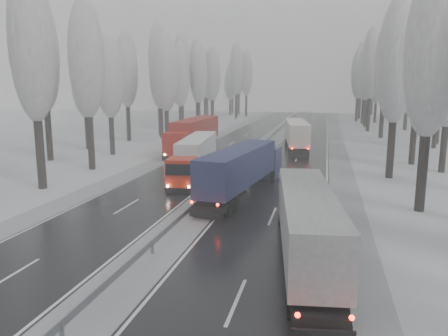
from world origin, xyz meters
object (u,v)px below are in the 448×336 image
at_px(truck_red_red, 194,133).
at_px(truck_red_white, 196,154).
at_px(truck_cream_box, 296,133).
at_px(truck_blue_box, 244,167).
at_px(truck_grey_tarp, 305,218).
at_px(box_truck_distant, 305,118).

bearing_deg(truck_red_red, truck_red_white, -72.53).
xyz_separation_m(truck_cream_box, truck_red_white, (-8.27, -19.23, -0.21)).
distance_m(truck_blue_box, truck_red_white, 8.82).
relative_size(truck_blue_box, truck_red_white, 1.06).
bearing_deg(truck_grey_tarp, truck_cream_box, 87.13).
relative_size(box_truck_distant, truck_red_red, 0.46).
bearing_deg(truck_blue_box, truck_grey_tarp, -58.34).
bearing_deg(box_truck_distant, truck_cream_box, -92.03).
distance_m(truck_blue_box, truck_cream_box, 25.88).
xyz_separation_m(truck_blue_box, truck_cream_box, (2.35, 25.77, 0.08)).
distance_m(box_truck_distant, truck_red_red, 49.06).
distance_m(truck_grey_tarp, box_truck_distant, 80.79).
bearing_deg(truck_cream_box, box_truck_distant, 83.64).
xyz_separation_m(box_truck_distant, truck_red_white, (-7.41, -61.91, 0.67)).
bearing_deg(box_truck_distant, truck_red_red, -107.32).
distance_m(truck_cream_box, box_truck_distant, 42.70).
xyz_separation_m(truck_red_white, truck_red_red, (-4.57, 14.35, 0.40)).
height_order(truck_cream_box, truck_red_white, truck_cream_box).
relative_size(box_truck_distant, truck_red_white, 0.54).
height_order(truck_grey_tarp, truck_red_red, truck_red_red).
relative_size(truck_red_white, truck_red_red, 0.85).
xyz_separation_m(truck_grey_tarp, truck_cream_box, (-3.03, 38.01, 0.16)).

